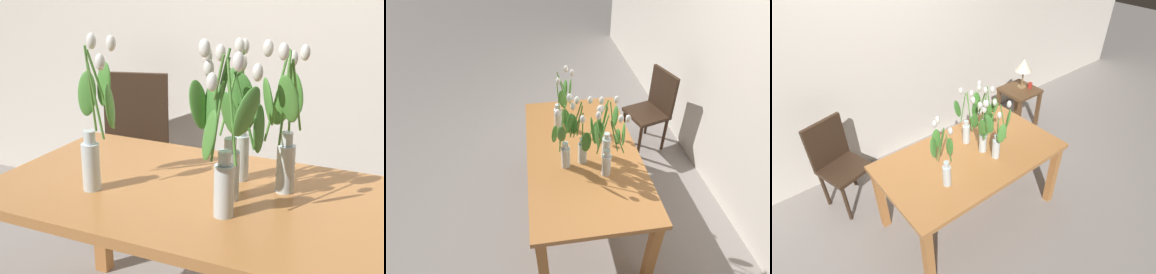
# 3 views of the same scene
# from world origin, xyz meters

# --- Properties ---
(ground_plane) EXTENTS (18.00, 18.00, 0.00)m
(ground_plane) POSITION_xyz_m (0.00, 0.00, 0.00)
(ground_plane) COLOR gray
(room_wall_rear) EXTENTS (9.00, 0.10, 2.70)m
(room_wall_rear) POSITION_xyz_m (0.00, 1.39, 1.35)
(room_wall_rear) COLOR silver
(room_wall_rear) RESTS_ON ground
(dining_table) EXTENTS (1.60, 0.90, 0.74)m
(dining_table) POSITION_xyz_m (0.00, 0.00, 0.65)
(dining_table) COLOR #B7753D
(dining_table) RESTS_ON ground
(tulip_vase_0) EXTENTS (0.18, 0.18, 0.57)m
(tulip_vase_0) POSITION_xyz_m (-0.37, -0.13, 0.96)
(tulip_vase_0) COLOR silver
(tulip_vase_0) RESTS_ON dining_table
(tulip_vase_1) EXTENTS (0.21, 0.24, 0.56)m
(tulip_vase_1) POSITION_xyz_m (0.09, 0.15, 0.97)
(tulip_vase_1) COLOR silver
(tulip_vase_1) RESTS_ON dining_table
(tulip_vase_2) EXTENTS (0.28, 0.18, 0.58)m
(tulip_vase_2) POSITION_xyz_m (0.14, -0.16, 0.96)
(tulip_vase_2) COLOR silver
(tulip_vase_2) RESTS_ON dining_table
(tulip_vase_3) EXTENTS (0.22, 0.19, 0.58)m
(tulip_vase_3) POSITION_xyz_m (0.11, -0.05, 0.97)
(tulip_vase_3) COLOR silver
(tulip_vase_3) RESTS_ON dining_table
(tulip_vase_4) EXTENTS (0.17, 0.25, 0.57)m
(tulip_vase_4) POSITION_xyz_m (0.27, 0.14, 0.98)
(tulip_vase_4) COLOR silver
(tulip_vase_4) RESTS_ON dining_table
(dining_chair) EXTENTS (0.50, 0.50, 0.93)m
(dining_chair) POSITION_xyz_m (-0.89, 0.95, 0.52)
(dining_chair) COLOR #382619
(dining_chair) RESTS_ON ground
(side_table) EXTENTS (0.44, 0.44, 0.55)m
(side_table) POSITION_xyz_m (1.52, 0.80, 0.43)
(side_table) COLOR brown
(side_table) RESTS_ON ground
(table_lamp) EXTENTS (0.22, 0.22, 0.40)m
(table_lamp) POSITION_xyz_m (1.57, 0.82, 0.86)
(table_lamp) COLOR olive
(table_lamp) RESTS_ON side_table
(pillar_candle) EXTENTS (0.06, 0.06, 0.07)m
(pillar_candle) POSITION_xyz_m (1.64, 0.74, 0.59)
(pillar_candle) COLOR #B72D23
(pillar_candle) RESTS_ON side_table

